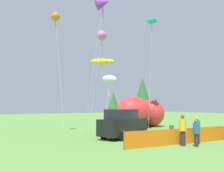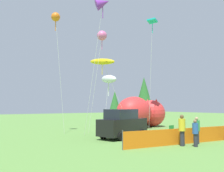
% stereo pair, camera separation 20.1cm
% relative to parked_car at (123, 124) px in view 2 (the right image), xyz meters
% --- Properties ---
extents(ground_plane, '(120.00, 120.00, 0.00)m').
position_rel_parked_car_xyz_m(ground_plane, '(1.60, -1.82, -1.07)').
color(ground_plane, '#609342').
extents(parked_car, '(4.55, 2.81, 2.19)m').
position_rel_parked_car_xyz_m(parked_car, '(0.00, 0.00, 0.00)').
color(parked_car, black).
rests_on(parked_car, ground).
extents(folding_chair, '(0.56, 0.56, 0.90)m').
position_rel_parked_car_xyz_m(folding_chair, '(3.71, -1.61, -0.56)').
color(folding_chair, '#267F33').
rests_on(folding_chair, ground).
extents(inflatable_cat, '(7.11, 4.19, 3.44)m').
position_rel_parked_car_xyz_m(inflatable_cat, '(6.94, 6.21, 0.52)').
color(inflatable_cat, red).
rests_on(inflatable_cat, ground).
extents(safety_fence, '(9.94, 0.98, 1.11)m').
position_rel_parked_car_xyz_m(safety_fence, '(2.02, -4.52, -0.56)').
color(safety_fence, orange).
rests_on(safety_fence, ground).
extents(spectator_in_blue_shirt, '(0.35, 0.35, 1.62)m').
position_rel_parked_car_xyz_m(spectator_in_blue_shirt, '(1.37, -5.60, -0.18)').
color(spectator_in_blue_shirt, '#2D2D38').
rests_on(spectator_in_blue_shirt, ground).
extents(spectator_in_red_shirt, '(0.38, 0.38, 1.73)m').
position_rel_parked_car_xyz_m(spectator_in_red_shirt, '(2.35, -4.95, -0.12)').
color(spectator_in_red_shirt, '#2D2D38').
rests_on(spectator_in_red_shirt, ground).
extents(spectator_in_yellow_shirt, '(0.42, 0.42, 1.91)m').
position_rel_parked_car_xyz_m(spectator_in_yellow_shirt, '(0.93, -4.96, -0.03)').
color(spectator_in_yellow_shirt, '#2D2D38').
rests_on(spectator_in_yellow_shirt, ground).
extents(kite_yellow_hero, '(3.79, 2.85, 7.28)m').
position_rel_parked_car_xyz_m(kite_yellow_hero, '(1.43, 5.38, 5.71)').
color(kite_yellow_hero, silver).
rests_on(kite_yellow_hero, ground).
extents(kite_teal_diamond, '(1.23, 1.23, 11.36)m').
position_rel_parked_car_xyz_m(kite_teal_diamond, '(6.16, 3.23, 9.85)').
color(kite_teal_diamond, silver).
rests_on(kite_teal_diamond, ground).
extents(kite_white_ghost, '(0.98, 2.11, 4.88)m').
position_rel_parked_car_xyz_m(kite_white_ghost, '(-1.02, 0.36, 3.40)').
color(kite_white_ghost, silver).
rests_on(kite_white_ghost, ground).
extents(kite_orange_flower, '(1.22, 0.95, 10.95)m').
position_rel_parked_car_xyz_m(kite_orange_flower, '(-3.26, 5.86, 9.41)').
color(kite_orange_flower, silver).
rests_on(kite_orange_flower, ground).
extents(kite_pink_octopus, '(1.38, 1.27, 9.33)m').
position_rel_parked_car_xyz_m(kite_pink_octopus, '(0.41, 3.76, 7.78)').
color(kite_pink_octopus, silver).
rests_on(kite_pink_octopus, ground).
extents(kite_purple_delta, '(1.96, 1.81, 11.76)m').
position_rel_parked_car_xyz_m(kite_purple_delta, '(-0.55, 2.04, 10.01)').
color(kite_purple_delta, silver).
rests_on(kite_purple_delta, ground).
extents(horizon_tree_east, '(3.74, 3.74, 8.93)m').
position_rel_parked_car_xyz_m(horizon_tree_east, '(25.94, 27.58, 4.41)').
color(horizon_tree_east, brown).
rests_on(horizon_tree_east, ground).
extents(horizon_tree_west, '(2.37, 2.37, 5.65)m').
position_rel_parked_car_xyz_m(horizon_tree_west, '(19.28, 29.60, 2.40)').
color(horizon_tree_west, brown).
rests_on(horizon_tree_west, ground).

